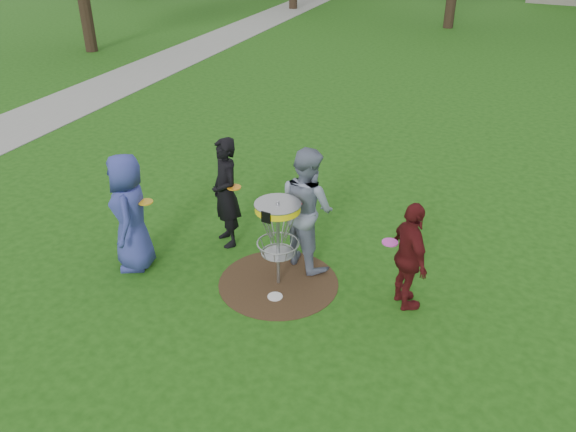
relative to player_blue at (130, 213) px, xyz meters
The scene contains 10 objects.
ground 2.46m from the player_blue, 15.92° to the left, with size 100.00×100.00×0.00m, color #19470F.
dirt_patch 2.46m from the player_blue, 15.92° to the left, with size 1.80×1.80×0.01m, color #47331E.
concrete_path 11.67m from the player_blue, 132.14° to the left, with size 2.20×40.00×0.02m, color #9E9E99.
player_blue is the anchor object (origin of this frame).
player_black 1.53m from the player_blue, 54.96° to the left, with size 0.67×0.44×1.84m, color black.
player_grey 2.65m from the player_blue, 30.19° to the left, with size 0.94×0.73×1.94m, color gray.
player_maroon 4.14m from the player_blue, 14.25° to the left, with size 0.94×0.39×1.60m, color #531315.
disc_on_grass 2.52m from the player_blue, ahead, with size 0.22×0.22×0.02m, color white.
disc_golf_basket 2.28m from the player_blue, 15.90° to the left, with size 0.66×0.67×1.38m.
held_discs 2.02m from the player_blue, 23.56° to the left, with size 3.69×1.27×0.22m.
Camera 1 is at (3.41, -5.98, 4.94)m, focal length 35.00 mm.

